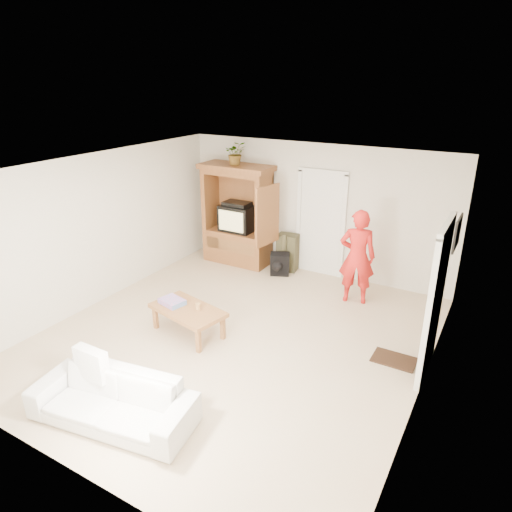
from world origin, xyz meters
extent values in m
plane|color=tan|center=(0.00, 0.00, 0.00)|extent=(6.00, 6.00, 0.00)
plane|color=white|center=(0.00, 0.00, 2.60)|extent=(6.00, 6.00, 0.00)
plane|color=silver|center=(0.00, 3.00, 1.30)|extent=(5.50, 0.00, 5.50)
plane|color=silver|center=(0.00, -3.00, 1.30)|extent=(5.50, 0.00, 5.50)
plane|color=silver|center=(-2.75, 0.00, 1.30)|extent=(0.00, 6.00, 6.00)
plane|color=silver|center=(2.75, 0.00, 1.30)|extent=(0.00, 6.00, 6.00)
cube|color=#98582F|center=(-1.60, 2.65, 0.35)|extent=(1.40, 0.60, 0.70)
cube|color=#98582F|center=(-2.25, 2.65, 1.30)|extent=(0.10, 0.60, 1.20)
cube|color=#98582F|center=(-0.95, 2.65, 1.30)|extent=(0.10, 0.60, 1.20)
cube|color=#98582F|center=(-1.60, 2.92, 1.30)|extent=(1.40, 0.06, 1.20)
cube|color=#98582F|center=(-1.60, 2.65, 1.95)|extent=(1.40, 0.60, 0.10)
cube|color=#98582F|center=(-1.60, 2.65, 2.05)|extent=(1.52, 0.68, 0.10)
cube|color=#98582F|center=(-0.62, 2.18, 1.30)|extent=(0.16, 0.67, 1.15)
cube|color=black|center=(-1.60, 2.68, 0.97)|extent=(0.70, 0.52, 0.55)
cube|color=tan|center=(-1.60, 2.41, 0.98)|extent=(0.58, 0.02, 0.42)
cube|color=black|center=(-1.60, 2.65, 1.29)|extent=(0.55, 0.35, 0.08)
cube|color=#955D33|center=(-1.60, 2.37, 0.45)|extent=(1.19, 0.03, 0.25)
cube|color=white|center=(0.15, 2.97, 1.02)|extent=(0.85, 0.05, 2.04)
cube|color=black|center=(2.73, 0.60, 1.02)|extent=(0.05, 0.90, 2.04)
cube|color=black|center=(2.73, 1.90, 1.60)|extent=(0.03, 0.60, 0.48)
cube|color=#382316|center=(2.30, 0.60, 0.01)|extent=(0.60, 0.40, 0.02)
imported|color=#4C7238|center=(-1.60, 2.63, 2.33)|extent=(0.55, 0.54, 0.46)
imported|color=red|center=(1.20, 2.09, 0.85)|extent=(0.71, 0.56, 1.70)
imported|color=silver|center=(-0.24, -2.25, 0.28)|extent=(2.03, 1.05, 0.56)
cube|color=#955D33|center=(-0.68, -0.26, 0.41)|extent=(1.29, 0.88, 0.06)
cube|color=#955D33|center=(-1.24, -0.40, 0.19)|extent=(0.08, 0.08, 0.37)
cube|color=#955D33|center=(-1.13, 0.08, 0.19)|extent=(0.08, 0.08, 0.37)
cube|color=#955D33|center=(-0.23, -0.61, 0.19)|extent=(0.08, 0.08, 0.37)
cube|color=#955D33|center=(-0.13, -0.13, 0.19)|extent=(0.08, 0.08, 0.37)
cube|color=#EB4E92|center=(-0.98, -0.26, 0.48)|extent=(0.44, 0.36, 0.08)
cylinder|color=tan|center=(-0.52, -0.21, 0.49)|extent=(0.08, 0.08, 0.10)
camera|label=1|loc=(3.32, -5.13, 3.77)|focal=32.00mm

